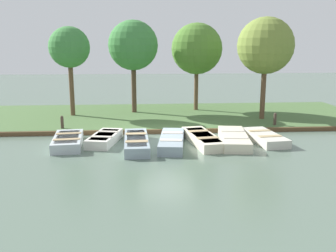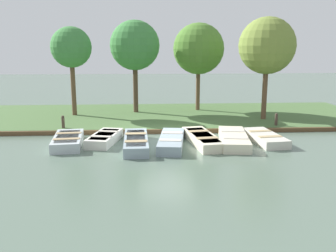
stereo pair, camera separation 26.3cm
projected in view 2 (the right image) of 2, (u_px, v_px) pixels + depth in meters
The scene contains 16 objects.
ground_plane at pixel (166, 138), 17.47m from camera, with size 80.00×80.00×0.00m, color #566B5B.
shore_bank at pixel (162, 116), 22.33m from camera, with size 8.00×24.00×0.21m.
dock_walkway at pixel (164, 128), 19.00m from camera, with size 1.46×20.84×0.20m.
rowboat_0 at pixel (68, 140), 16.16m from camera, with size 2.94×1.45×0.44m.
rowboat_1 at pixel (105, 138), 16.62m from camera, with size 2.76×1.51×0.42m.
rowboat_2 at pixel (136, 142), 15.91m from camera, with size 3.58×1.10×0.44m.
rowboat_3 at pixel (171, 141), 16.10m from camera, with size 3.53×1.42×0.44m.
rowboat_4 at pixel (202, 139), 16.49m from camera, with size 3.58×1.52×0.42m.
rowboat_5 at pixel (234, 139), 16.48m from camera, with size 3.61×1.59×0.43m.
rowboat_6 at pixel (265, 138), 16.75m from camera, with size 2.96×1.46×0.39m.
mooring_post_near at pixel (63, 124), 18.58m from camera, with size 0.15×0.15×0.85m.
mooring_post_far at pixel (276, 121), 19.20m from camera, with size 0.15×0.15×0.85m.
park_tree_far_left at pixel (71, 48), 21.28m from camera, with size 2.32×2.32×5.30m.
park_tree_left at pixel (135, 46), 22.24m from camera, with size 2.96×2.96×5.72m.
park_tree_center at pixel (199, 49), 23.05m from camera, with size 3.14×3.14×5.60m.
park_tree_right at pixel (267, 46), 20.09m from camera, with size 3.06×3.06×5.75m.
Camera 2 is at (16.93, -0.91, 4.26)m, focal length 40.00 mm.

